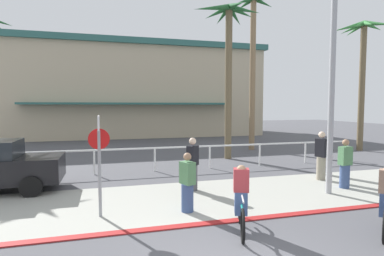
{
  "coord_description": "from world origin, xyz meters",
  "views": [
    {
      "loc": [
        -1.99,
        -4.64,
        2.8
      ],
      "look_at": [
        0.96,
        6.0,
        2.01
      ],
      "focal_mm": 29.11,
      "sensor_mm": 36.0,
      "label": 1
    }
  ],
  "objects": [
    {
      "name": "cyclist_teal_1",
      "position": [
        0.91,
        1.68,
        0.69
      ],
      "size": [
        0.71,
        1.72,
        1.5
      ],
      "color": "black",
      "rests_on": "ground"
    },
    {
      "name": "rail_fence",
      "position": [
        0.0,
        8.5,
        0.84
      ],
      "size": [
        19.95,
        0.08,
        1.04
      ],
      "color": "white",
      "rests_on": "ground"
    },
    {
      "name": "building_backdrop",
      "position": [
        0.14,
        27.39,
        4.27
      ],
      "size": [
        25.1,
        12.19,
        8.5
      ],
      "color": "#BCAD8E",
      "rests_on": "ground"
    },
    {
      "name": "palm_tree_2",
      "position": [
        4.21,
        10.67,
        6.12
      ],
      "size": [
        3.31,
        3.69,
        8.05
      ],
      "color": "brown",
      "rests_on": "ground"
    },
    {
      "name": "palm_tree_4",
      "position": [
        13.39,
        11.3,
        6.14
      ],
      "size": [
        3.23,
        3.54,
        8.03
      ],
      "color": "brown",
      "rests_on": "ground"
    },
    {
      "name": "palm_tree_3",
      "position": [
        7.02,
        13.48,
        6.64
      ],
      "size": [
        2.63,
        3.01,
        9.64
      ],
      "color": "#846B4C",
      "rests_on": "ground"
    },
    {
      "name": "pedestrian_0",
      "position": [
        0.73,
        5.09,
        0.82
      ],
      "size": [
        0.46,
        0.47,
        1.76
      ],
      "color": "#4C4C51",
      "rests_on": "ground"
    },
    {
      "name": "stop_sign_bike_lane",
      "position": [
        -2.17,
        3.35,
        1.68
      ],
      "size": [
        0.52,
        0.56,
        2.56
      ],
      "color": "gray",
      "rests_on": "ground"
    },
    {
      "name": "curb_paint",
      "position": [
        0.0,
        2.2,
        0.01
      ],
      "size": [
        44.0,
        0.24,
        0.03
      ],
      "primitive_type": "cube",
      "color": "maroon",
      "rests_on": "ground"
    },
    {
      "name": "ground_plane",
      "position": [
        0.0,
        10.0,
        0.0
      ],
      "size": [
        80.0,
        80.0,
        0.0
      ],
      "primitive_type": "plane",
      "color": "#4C4C51"
    },
    {
      "name": "pedestrian_1",
      "position": [
        5.78,
        3.99,
        0.78
      ],
      "size": [
        0.41,
        0.34,
        1.68
      ],
      "color": "#384C7A",
      "rests_on": "ground"
    },
    {
      "name": "pedestrian_3",
      "position": [
        0.04,
        3.12,
        0.72
      ],
      "size": [
        0.42,
        0.47,
        1.58
      ],
      "color": "#384C7A",
      "rests_on": "ground"
    },
    {
      "name": "streetlight_curb",
      "position": [
        4.81,
        3.35,
        4.28
      ],
      "size": [
        0.24,
        2.54,
        7.5
      ],
      "color": "#9EA0A5",
      "rests_on": "ground"
    },
    {
      "name": "pedestrian_2",
      "position": [
        5.79,
        5.21,
        0.87
      ],
      "size": [
        0.4,
        0.46,
        1.85
      ],
      "color": "gray",
      "rests_on": "ground"
    },
    {
      "name": "sidewalk_strip",
      "position": [
        0.0,
        4.2,
        0.01
      ],
      "size": [
        44.0,
        4.0,
        0.02
      ],
      "primitive_type": "cube",
      "color": "#9E9E93",
      "rests_on": "ground"
    }
  ]
}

